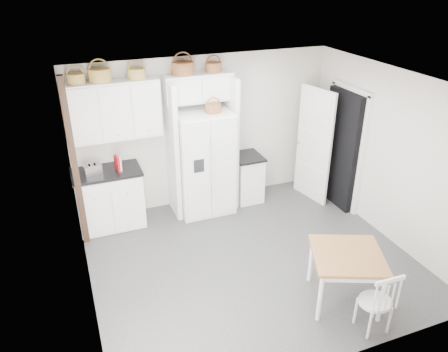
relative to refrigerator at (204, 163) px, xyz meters
name	(u,v)px	position (x,y,z in m)	size (l,w,h in m)	color
floor	(250,258)	(0.15, -1.64, -0.89)	(4.50, 4.50, 0.00)	#323234
ceiling	(256,84)	(0.15, -1.64, 1.71)	(4.50, 4.50, 0.00)	white
wall_back	(205,131)	(0.15, 0.36, 0.41)	(4.50, 4.50, 0.00)	beige
wall_left	(79,211)	(-2.10, -1.64, 0.41)	(4.00, 4.00, 0.00)	beige
wall_right	(388,156)	(2.40, -1.64, 0.41)	(4.00, 4.00, 0.00)	beige
refrigerator	(204,163)	(0.00, 0.00, 0.00)	(0.92, 0.74, 1.78)	white
base_cab_left	(110,199)	(-1.60, 0.06, -0.42)	(1.02, 0.64, 0.95)	white
base_cab_right	(247,178)	(0.84, 0.06, -0.48)	(0.46, 0.56, 0.82)	white
dining_table	(344,277)	(0.89, -2.85, -0.53)	(0.85, 0.85, 0.71)	brown
windsor_chair	(375,301)	(0.92, -3.39, -0.49)	(0.39, 0.36, 0.80)	white
counter_left	(106,172)	(-1.60, 0.06, 0.08)	(1.06, 0.69, 0.04)	black
counter_right	(247,157)	(0.84, 0.06, -0.05)	(0.50, 0.59, 0.04)	black
toaster	(93,170)	(-1.80, -0.04, 0.19)	(0.26, 0.15, 0.18)	silver
cookbook_red	(117,164)	(-1.42, -0.02, 0.22)	(0.04, 0.16, 0.24)	#9F0E17
cookbook_cream	(121,164)	(-1.37, -0.02, 0.21)	(0.03, 0.14, 0.21)	silver
basket_upper_a	(76,79)	(-1.83, 0.19, 1.54)	(0.26, 0.26, 0.15)	olive
basket_upper_b	(100,75)	(-1.50, 0.19, 1.56)	(0.32, 0.32, 0.19)	olive
basket_upper_c	(136,74)	(-0.97, 0.19, 1.54)	(0.27, 0.27, 0.15)	olive
basket_bridge_a	(183,68)	(-0.24, 0.19, 1.56)	(0.35, 0.35, 0.20)	brown
basket_bridge_b	(213,67)	(0.26, 0.19, 1.54)	(0.26, 0.26, 0.15)	brown
basket_fridge_b	(213,109)	(0.15, -0.10, 0.96)	(0.25, 0.25, 0.14)	brown
upper_cabinet	(114,110)	(-1.35, 0.19, 1.01)	(1.40, 0.34, 0.90)	white
bridge_cabinet	(198,87)	(0.00, 0.19, 1.24)	(1.12, 0.34, 0.45)	white
fridge_panel_left	(173,151)	(-0.51, 0.06, 0.26)	(0.08, 0.60, 2.30)	white
fridge_panel_right	(230,143)	(0.51, 0.06, 0.26)	(0.08, 0.60, 2.30)	white
trim_post	(75,165)	(-2.05, -0.29, 0.41)	(0.09, 0.09, 2.60)	black
doorway_void	(342,149)	(2.31, -0.64, 0.14)	(0.18, 0.85, 2.05)	black
door_slab	(314,145)	(1.95, -0.30, 0.14)	(0.80, 0.04, 2.05)	white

